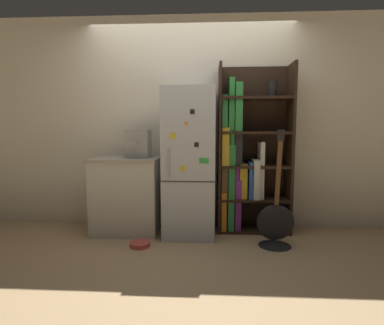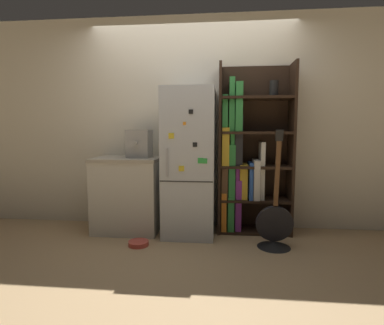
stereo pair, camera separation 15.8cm
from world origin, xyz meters
TOP-DOWN VIEW (x-y plane):
  - ground_plane at (0.00, 0.00)m, footprint 16.00×16.00m
  - wall_back at (0.00, 0.47)m, footprint 8.00×0.05m
  - refrigerator at (-0.00, 0.13)m, footprint 0.58×0.66m
  - bookshelf at (0.64, 0.30)m, footprint 0.85×0.37m
  - kitchen_counter at (-0.75, 0.17)m, footprint 0.78×0.59m
  - espresso_machine at (-0.61, 0.19)m, footprint 0.26×0.32m
  - guitar at (0.92, -0.22)m, footprint 0.38×0.34m
  - pet_bowl at (-0.49, -0.32)m, footprint 0.21×0.21m

SIDE VIEW (x-z plane):
  - ground_plane at x=0.00m, z-range 0.00..0.00m
  - pet_bowl at x=-0.49m, z-range 0.00..0.05m
  - guitar at x=0.92m, z-range -0.44..0.78m
  - kitchen_counter at x=-0.75m, z-range 0.00..0.89m
  - refrigerator at x=0.00m, z-range 0.00..1.67m
  - bookshelf at x=0.64m, z-range -0.10..1.86m
  - espresso_machine at x=-0.61m, z-range 0.89..1.21m
  - wall_back at x=0.00m, z-range 0.00..2.60m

